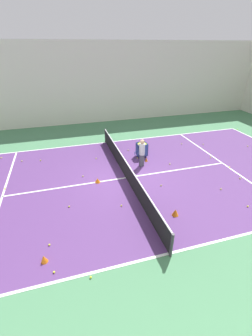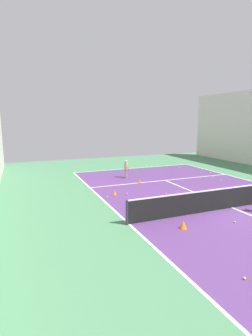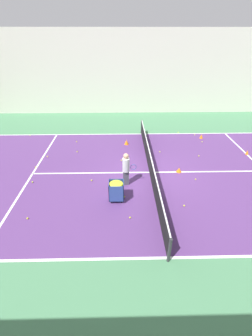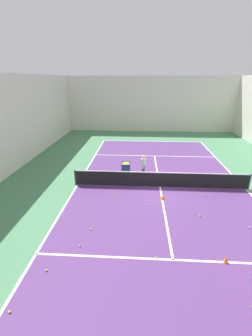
% 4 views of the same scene
% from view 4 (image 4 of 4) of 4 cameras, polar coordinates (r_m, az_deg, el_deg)
% --- Properties ---
extents(ground_plane, '(35.48, 35.48, 0.00)m').
position_cam_4_polar(ground_plane, '(13.82, 8.62, -4.79)').
color(ground_plane, '#477F56').
extents(court_playing_area, '(10.16, 21.54, 0.00)m').
position_cam_4_polar(court_playing_area, '(13.82, 8.62, -4.79)').
color(court_playing_area, '#563370').
rests_on(court_playing_area, ground).
extents(line_baseline_far, '(10.16, 0.10, 0.00)m').
position_cam_4_polar(line_baseline_far, '(23.93, 6.58, 6.74)').
color(line_baseline_far, white).
rests_on(line_baseline_far, ground).
extents(line_sideline_left, '(0.10, 21.54, 0.00)m').
position_cam_4_polar(line_sideline_left, '(14.26, -12.21, -4.16)').
color(line_sideline_left, white).
rests_on(line_sideline_left, ground).
extents(line_sideline_right, '(0.10, 21.54, 0.00)m').
position_cam_4_polar(line_sideline_right, '(15.17, 28.17, -4.78)').
color(line_sideline_right, white).
rests_on(line_sideline_right, ground).
extents(line_service_near, '(10.16, 0.10, 0.00)m').
position_cam_4_polar(line_service_near, '(8.94, 11.84, -21.86)').
color(line_service_near, white).
rests_on(line_service_near, ground).
extents(line_service_far, '(10.16, 0.10, 0.00)m').
position_cam_4_polar(line_service_far, '(19.29, 7.24, 3.05)').
color(line_service_far, white).
rests_on(line_service_far, ground).
extents(line_centre_service, '(0.10, 11.85, 0.00)m').
position_cam_4_polar(line_centre_service, '(13.82, 8.62, -4.77)').
color(line_centre_service, white).
rests_on(line_centre_service, ground).
extents(hall_enclosure_far, '(20.11, 0.15, 6.49)m').
position_cam_4_polar(hall_enclosure_far, '(28.33, 6.39, 15.73)').
color(hall_enclosure_far, silver).
rests_on(hall_enclosure_far, ground).
extents(tennis_net, '(10.46, 0.10, 0.98)m').
position_cam_4_polar(tennis_net, '(13.61, 8.74, -2.88)').
color(tennis_net, '#2D2D33').
rests_on(tennis_net, ground).
extents(coach_at_net, '(0.34, 0.65, 1.62)m').
position_cam_4_polar(coach_at_net, '(14.51, 4.45, 0.70)').
color(coach_at_net, '#4C4C56').
rests_on(coach_at_net, ground).
extents(ball_cart, '(0.56, 0.62, 0.92)m').
position_cam_4_polar(ball_cart, '(15.03, 0.00, 0.39)').
color(ball_cart, '#2D478C').
rests_on(ball_cart, ground).
extents(training_cone_1, '(0.28, 0.28, 0.30)m').
position_cam_4_polar(training_cone_1, '(15.42, 21.00, -2.56)').
color(training_cone_1, orange).
rests_on(training_cone_1, ground).
extents(training_cone_2, '(0.18, 0.18, 0.27)m').
position_cam_4_polar(training_cone_2, '(9.31, 24.05, -20.40)').
color(training_cone_2, orange).
rests_on(training_cone_2, ground).
extents(training_cone_3, '(0.17, 0.17, 0.22)m').
position_cam_4_polar(training_cone_3, '(15.27, 2.54, -1.46)').
color(training_cone_3, orange).
rests_on(training_cone_3, ground).
extents(training_cone_4, '(0.27, 0.27, 0.23)m').
position_cam_4_polar(training_cone_4, '(12.44, 9.30, -7.38)').
color(training_cone_4, orange).
rests_on(training_cone_4, ground).
extents(tennis_ball_0, '(0.07, 0.07, 0.07)m').
position_cam_4_polar(tennis_ball_0, '(8.87, 7.63, -21.68)').
color(tennis_ball_0, yellow).
rests_on(tennis_ball_0, ground).
extents(tennis_ball_1, '(0.07, 0.07, 0.07)m').
position_cam_4_polar(tennis_ball_1, '(14.88, -4.40, -2.45)').
color(tennis_ball_1, yellow).
rests_on(tennis_ball_1, ground).
extents(tennis_ball_2, '(0.07, 0.07, 0.07)m').
position_cam_4_polar(tennis_ball_2, '(15.26, 12.85, -2.33)').
color(tennis_ball_2, yellow).
rests_on(tennis_ball_2, ground).
extents(tennis_ball_3, '(0.07, 0.07, 0.07)m').
position_cam_4_polar(tennis_ball_3, '(12.81, -2.89, -6.62)').
color(tennis_ball_3, yellow).
rests_on(tennis_ball_3, ground).
extents(tennis_ball_4, '(0.07, 0.07, 0.07)m').
position_cam_4_polar(tennis_ball_4, '(10.20, -8.93, -15.08)').
color(tennis_ball_4, yellow).
rests_on(tennis_ball_4, ground).
extents(tennis_ball_5, '(0.07, 0.07, 0.07)m').
position_cam_4_polar(tennis_ball_5, '(19.76, -0.88, 3.78)').
color(tennis_ball_5, yellow).
rests_on(tennis_ball_5, ground).
extents(tennis_ball_6, '(0.07, 0.07, 0.07)m').
position_cam_4_polar(tennis_ball_6, '(24.74, 13.83, 6.83)').
color(tennis_ball_6, yellow).
rests_on(tennis_ball_6, ground).
extents(tennis_ball_7, '(0.07, 0.07, 0.07)m').
position_cam_4_polar(tennis_ball_7, '(19.36, 8.97, 3.12)').
color(tennis_ball_7, yellow).
rests_on(tennis_ball_7, ground).
extents(tennis_ball_8, '(0.07, 0.07, 0.07)m').
position_cam_4_polar(tennis_ball_8, '(16.38, 5.35, -0.17)').
color(tennis_ball_8, yellow).
rests_on(tennis_ball_8, ground).
extents(tennis_ball_9, '(0.07, 0.07, 0.07)m').
position_cam_4_polar(tennis_ball_9, '(18.99, 4.89, 2.95)').
color(tennis_ball_9, yellow).
rests_on(tennis_ball_9, ground).
extents(tennis_ball_10, '(0.07, 0.07, 0.07)m').
position_cam_4_polar(tennis_ball_10, '(21.86, 19.96, 4.22)').
color(tennis_ball_10, yellow).
rests_on(tennis_ball_10, ground).
extents(tennis_ball_11, '(0.07, 0.07, 0.07)m').
position_cam_4_polar(tennis_ball_11, '(11.54, 28.84, -13.06)').
color(tennis_ball_11, yellow).
rests_on(tennis_ball_11, ground).
extents(tennis_ball_12, '(0.07, 0.07, 0.07)m').
position_cam_4_polar(tennis_ball_12, '(22.33, 2.67, 5.87)').
color(tennis_ball_12, yellow).
rests_on(tennis_ball_12, ground).
extents(tennis_ball_13, '(0.07, 0.07, 0.07)m').
position_cam_4_polar(tennis_ball_13, '(21.97, 9.16, 5.35)').
color(tennis_ball_13, yellow).
rests_on(tennis_ball_13, ground).
extents(tennis_ball_14, '(0.07, 0.07, 0.07)m').
position_cam_4_polar(tennis_ball_14, '(18.46, 19.35, 1.20)').
color(tennis_ball_14, yellow).
rests_on(tennis_ball_14, ground).
extents(tennis_ball_15, '(0.07, 0.07, 0.07)m').
position_cam_4_polar(tennis_ball_15, '(11.86, 5.88, -9.19)').
color(tennis_ball_15, yellow).
rests_on(tennis_ball_15, ground).
extents(tennis_ball_16, '(0.07, 0.07, 0.07)m').
position_cam_4_polar(tennis_ball_16, '(11.50, 18.25, -11.39)').
color(tennis_ball_16, yellow).
rests_on(tennis_ball_16, ground).
extents(tennis_ball_18, '(0.07, 0.07, 0.07)m').
position_cam_4_polar(tennis_ball_18, '(24.28, -4.74, 7.11)').
color(tennis_ball_18, yellow).
rests_on(tennis_ball_18, ground).
extents(tennis_ball_19, '(0.07, 0.07, 0.07)m').
position_cam_4_polar(tennis_ball_19, '(18.49, -2.68, 2.49)').
color(tennis_ball_19, yellow).
rests_on(tennis_ball_19, ground).
extents(tennis_ball_20, '(0.07, 0.07, 0.07)m').
position_cam_4_polar(tennis_ball_20, '(17.86, 15.10, 1.03)').
color(tennis_ball_20, yellow).
rests_on(tennis_ball_20, ground).
extents(tennis_ball_23, '(0.07, 0.07, 0.07)m').
position_cam_4_polar(tennis_ball_23, '(14.95, 0.56, -2.27)').
color(tennis_ball_23, yellow).
rests_on(tennis_ball_23, ground).
extents(tennis_ball_24, '(0.07, 0.07, 0.07)m').
position_cam_4_polar(tennis_ball_24, '(19.24, 12.55, 2.74)').
color(tennis_ball_24, yellow).
rests_on(tennis_ball_24, ground).
extents(tennis_ball_25, '(0.07, 0.07, 0.07)m').
position_cam_4_polar(tennis_ball_25, '(8.82, -19.58, -23.28)').
color(tennis_ball_25, yellow).
rests_on(tennis_ball_25, ground).
extents(tennis_ball_26, '(0.07, 0.07, 0.07)m').
position_cam_4_polar(tennis_ball_26, '(8.13, -27.46, -29.70)').
color(tennis_ball_26, yellow).
rests_on(tennis_ball_26, ground).
extents(tennis_ball_28, '(0.07, 0.07, 0.07)m').
position_cam_4_polar(tennis_ball_28, '(9.44, -11.69, -18.79)').
color(tennis_ball_28, yellow).
rests_on(tennis_ball_28, ground).
extents(tennis_ball_31, '(0.07, 0.07, 0.07)m').
position_cam_4_polar(tennis_ball_31, '(13.45, 18.45, -6.35)').
color(tennis_ball_31, yellow).
rests_on(tennis_ball_31, ground).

